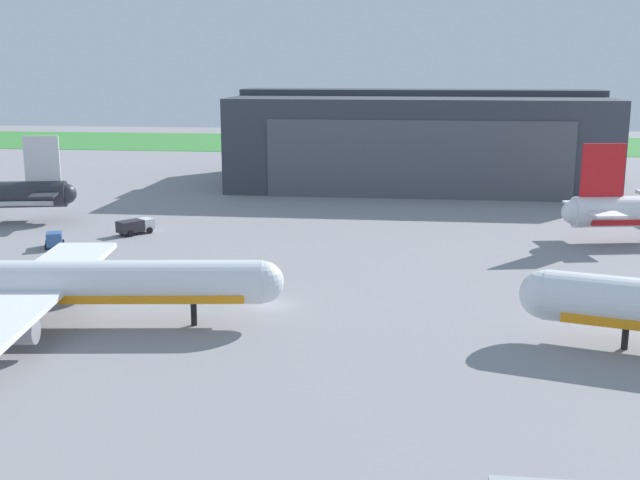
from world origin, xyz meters
The scene contains 6 objects.
ground_plane centered at (0.00, 0.00, 0.00)m, with size 440.00×440.00×0.00m, color gray.
grass_field_strip centered at (0.00, 165.25, 0.04)m, with size 440.00×56.00×0.08m, color #39833A.
maintenance_hangar centered at (14.32, 86.54, 8.80)m, with size 70.56×42.19×18.51m.
airliner_near_right centered at (-19.16, -8.91, 3.93)m, with size 42.80×35.24×12.90m.
fuel_bowser centered at (-32.50, 21.42, 1.12)m, with size 3.32×4.00×2.10m.
baggage_tug centered at (-24.93, 30.78, 1.20)m, with size 4.81×5.36×2.03m.
Camera 1 is at (13.98, -74.63, 23.36)m, focal length 44.66 mm.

